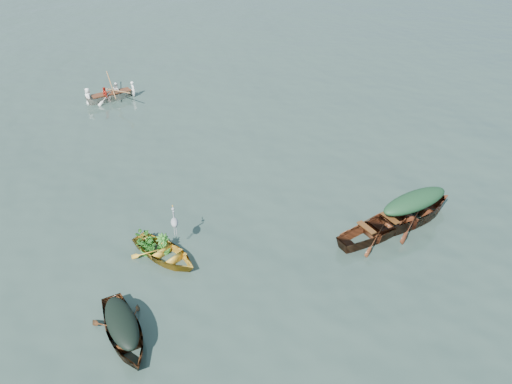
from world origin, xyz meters
The scene contains 13 objects.
ground centered at (0.00, 0.00, 0.00)m, with size 140.00×140.00×0.00m, color #2E4139.
yellow_dinghy centered at (-3.55, 0.99, 0.00)m, with size 1.29×2.97×0.79m, color gold.
dark_covered_boat centered at (-4.72, -1.84, 0.00)m, with size 1.26×3.39×0.83m, color #452410.
green_tarp_boat centered at (4.50, 1.12, 0.00)m, with size 1.48×4.77×1.14m, color #4D1F12.
open_wooden_boat centered at (3.06, 0.62, 0.00)m, with size 1.26×4.04×0.92m, color #5D2D17.
rowed_boat centered at (-5.39, 13.75, 0.00)m, with size 1.05×3.50×0.79m, color white.
dark_tarp_cover centered at (-4.72, -1.84, 0.61)m, with size 0.69×1.87×0.40m, color black.
green_tarp_cover centered at (4.50, 1.12, 0.83)m, with size 0.82×2.62×0.52m, color #16361D.
thwart_benches centered at (3.06, 0.62, 0.48)m, with size 0.75×2.02×0.04m, color #4C2A11, non-canonical shape.
heron centered at (-3.15, 1.38, 0.85)m, with size 0.28×0.40×0.92m, color #9C9FA4, non-canonical shape.
dinghy_weeds centered at (-3.87, 1.43, 0.69)m, with size 0.70×0.90×0.60m, color #25631A.
rowers centered at (-5.39, 13.75, 0.77)m, with size 0.94×2.45×0.76m, color white.
oars centered at (-5.39, 13.75, 0.42)m, with size 2.60×0.60×0.06m, color olive, non-canonical shape.
Camera 1 is at (-3.31, -10.72, 9.87)m, focal length 35.00 mm.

